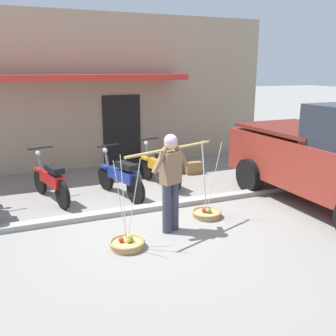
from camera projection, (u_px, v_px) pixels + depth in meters
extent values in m
plane|color=gray|center=(159.00, 223.00, 7.00)|extent=(90.00, 90.00, 0.00)
cube|color=gray|center=(146.00, 208.00, 7.61)|extent=(20.00, 0.24, 0.10)
cylinder|color=#38384C|center=(167.00, 209.00, 6.50)|extent=(0.15, 0.15, 0.86)
cylinder|color=#38384C|center=(174.00, 206.00, 6.62)|extent=(0.15, 0.15, 0.86)
cube|color=#84664C|center=(171.00, 168.00, 6.38)|extent=(0.39, 0.31, 0.54)
sphere|color=#E0B78E|center=(171.00, 144.00, 6.28)|extent=(0.21, 0.21, 0.21)
sphere|color=#D1A8CC|center=(171.00, 141.00, 6.27)|extent=(0.22, 0.22, 0.22)
cylinder|color=#84664C|center=(160.00, 160.00, 6.18)|extent=(0.35, 0.20, 0.43)
cylinder|color=#84664C|center=(181.00, 156.00, 6.50)|extent=(0.35, 0.20, 0.43)
cylinder|color=tan|center=(171.00, 149.00, 6.30)|extent=(1.78, 0.70, 0.04)
cylinder|color=tan|center=(127.00, 245.00, 6.03)|extent=(0.52, 0.52, 0.09)
torus|color=olive|center=(127.00, 242.00, 6.02)|extent=(0.57, 0.57, 0.05)
sphere|color=yellow|center=(129.00, 237.00, 6.09)|extent=(0.10, 0.10, 0.10)
sphere|color=red|center=(121.00, 240.00, 6.01)|extent=(0.09, 0.09, 0.09)
sphere|color=gold|center=(129.00, 240.00, 5.99)|extent=(0.08, 0.08, 0.08)
sphere|color=#669D3C|center=(130.00, 239.00, 6.02)|extent=(0.09, 0.09, 0.09)
cylinder|color=silver|center=(124.00, 199.00, 5.95)|extent=(0.01, 0.25, 1.36)
cylinder|color=silver|center=(120.00, 203.00, 5.76)|extent=(0.22, 0.13, 1.36)
cylinder|color=silver|center=(134.00, 202.00, 5.83)|extent=(0.22, 0.13, 1.36)
cylinder|color=tan|center=(206.00, 215.00, 7.29)|extent=(0.52, 0.52, 0.09)
torus|color=olive|center=(207.00, 212.00, 7.27)|extent=(0.57, 0.57, 0.05)
sphere|color=#63993A|center=(209.00, 211.00, 7.23)|extent=(0.10, 0.10, 0.10)
sphere|color=red|center=(204.00, 210.00, 7.26)|extent=(0.10, 0.10, 0.10)
sphere|color=#659D3C|center=(207.00, 210.00, 7.24)|extent=(0.09, 0.09, 0.09)
sphere|color=red|center=(208.00, 209.00, 7.31)|extent=(0.09, 0.09, 0.09)
cylinder|color=silver|center=(204.00, 176.00, 7.21)|extent=(0.01, 0.25, 1.36)
cylinder|color=silver|center=(204.00, 179.00, 7.01)|extent=(0.22, 0.13, 1.36)
cylinder|color=silver|center=(214.00, 178.00, 7.09)|extent=(0.22, 0.13, 1.36)
cylinder|color=black|center=(40.00, 181.00, 8.60)|extent=(0.23, 0.58, 0.58)
cylinder|color=black|center=(63.00, 195.00, 7.65)|extent=(0.23, 0.58, 0.58)
cube|color=red|center=(39.00, 170.00, 8.53)|extent=(0.21, 0.31, 0.06)
cube|color=red|center=(52.00, 179.00, 7.99)|extent=(0.42, 0.92, 0.24)
cube|color=black|center=(54.00, 169.00, 7.79)|extent=(0.36, 0.60, 0.12)
cylinder|color=slate|center=(40.00, 165.00, 8.42)|extent=(0.13, 0.30, 0.76)
cylinder|color=black|center=(40.00, 148.00, 8.26)|extent=(0.53, 0.17, 0.04)
sphere|color=silver|center=(38.00, 153.00, 8.42)|extent=(0.11, 0.11, 0.11)
cylinder|color=black|center=(106.00, 178.00, 8.86)|extent=(0.23, 0.58, 0.58)
cylinder|color=black|center=(136.00, 191.00, 7.92)|extent=(0.23, 0.58, 0.58)
cube|color=navy|center=(105.00, 167.00, 8.80)|extent=(0.21, 0.31, 0.06)
cube|color=navy|center=(122.00, 175.00, 8.26)|extent=(0.43, 0.92, 0.24)
cube|color=black|center=(126.00, 166.00, 8.06)|extent=(0.36, 0.60, 0.12)
cylinder|color=slate|center=(107.00, 162.00, 8.69)|extent=(0.14, 0.30, 0.76)
cylinder|color=black|center=(108.00, 146.00, 8.53)|extent=(0.53, 0.18, 0.04)
sphere|color=silver|center=(105.00, 151.00, 8.69)|extent=(0.11, 0.11, 0.11)
cylinder|color=black|center=(146.00, 168.00, 9.68)|extent=(0.17, 0.59, 0.58)
cylinder|color=black|center=(173.00, 180.00, 8.67)|extent=(0.17, 0.59, 0.58)
cube|color=orange|center=(146.00, 158.00, 9.62)|extent=(0.18, 0.30, 0.06)
cube|color=orange|center=(161.00, 166.00, 9.04)|extent=(0.34, 0.92, 0.24)
cube|color=black|center=(165.00, 157.00, 8.83)|extent=(0.31, 0.59, 0.12)
cylinder|color=slate|center=(148.00, 154.00, 9.50)|extent=(0.11, 0.30, 0.76)
cylinder|color=black|center=(149.00, 139.00, 9.34)|extent=(0.54, 0.12, 0.04)
sphere|color=silver|center=(146.00, 143.00, 9.51)|extent=(0.11, 0.11, 0.11)
cube|color=maroon|center=(334.00, 165.00, 7.67)|extent=(1.96, 4.72, 0.96)
cube|color=maroon|center=(299.00, 129.00, 8.46)|extent=(1.83, 2.37, 0.08)
cylinder|color=black|center=(314.00, 167.00, 9.45)|extent=(0.27, 0.76, 0.76)
cylinder|color=black|center=(250.00, 175.00, 8.71)|extent=(0.27, 0.76, 0.76)
cube|color=tan|center=(40.00, 89.00, 12.29)|extent=(13.00, 5.00, 4.20)
cube|color=red|center=(50.00, 78.00, 9.51)|extent=(7.15, 1.00, 0.16)
cube|color=black|center=(122.00, 130.00, 11.05)|extent=(1.10, 0.06, 2.00)
cube|color=olive|center=(192.00, 167.00, 10.31)|extent=(0.44, 0.36, 0.32)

